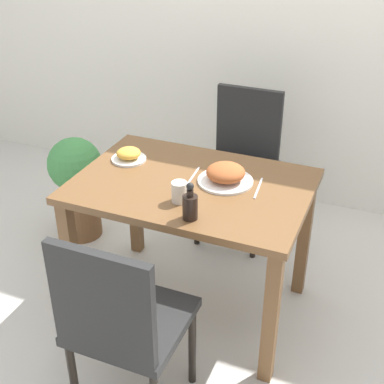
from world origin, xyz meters
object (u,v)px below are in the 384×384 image
at_px(chair_near, 121,321).
at_px(sauce_bottle, 190,205).
at_px(food_plate, 226,174).
at_px(potted_plant_left, 77,181).
at_px(chair_far, 241,156).
at_px(side_plate, 129,155).
at_px(drink_cup, 179,192).

height_order(chair_near, sauce_bottle, chair_near).
relative_size(food_plate, sauce_bottle, 1.55).
bearing_deg(sauce_bottle, potted_plant_left, 147.96).
bearing_deg(chair_far, sauce_bottle, -83.87).
bearing_deg(chair_near, side_plate, -64.19).
bearing_deg(food_plate, side_plate, 176.49).
height_order(drink_cup, potted_plant_left, drink_cup).
bearing_deg(side_plate, chair_far, 60.98).
xyz_separation_m(chair_near, side_plate, (-0.40, 0.83, 0.24)).
distance_m(side_plate, drink_cup, 0.48).
xyz_separation_m(side_plate, drink_cup, (0.40, -0.27, 0.02)).
xyz_separation_m(food_plate, sauce_bottle, (-0.03, -0.35, 0.02)).
distance_m(food_plate, drink_cup, 0.27).
xyz_separation_m(chair_near, drink_cup, (-0.00, 0.55, 0.26)).
xyz_separation_m(drink_cup, potted_plant_left, (-0.91, 0.52, -0.40)).
bearing_deg(side_plate, food_plate, -3.51).
height_order(chair_near, potted_plant_left, chair_near).
distance_m(chair_far, sauce_bottle, 1.11).
xyz_separation_m(food_plate, drink_cup, (-0.13, -0.24, 0.01)).
distance_m(chair_near, potted_plant_left, 1.42).
distance_m(chair_far, food_plate, 0.77).
bearing_deg(chair_near, chair_far, -89.20).
bearing_deg(potted_plant_left, side_plate, -25.75).
bearing_deg(side_plate, potted_plant_left, 154.25).
distance_m(drink_cup, potted_plant_left, 1.13).
bearing_deg(sauce_bottle, drink_cup, 131.31).
relative_size(food_plate, drink_cup, 2.77).
distance_m(drink_cup, sauce_bottle, 0.15).
xyz_separation_m(chair_near, food_plate, (0.12, 0.80, 0.26)).
bearing_deg(potted_plant_left, chair_far, 25.90).
xyz_separation_m(chair_near, sauce_bottle, (0.09, 0.44, 0.28)).
relative_size(chair_far, drink_cup, 9.74).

